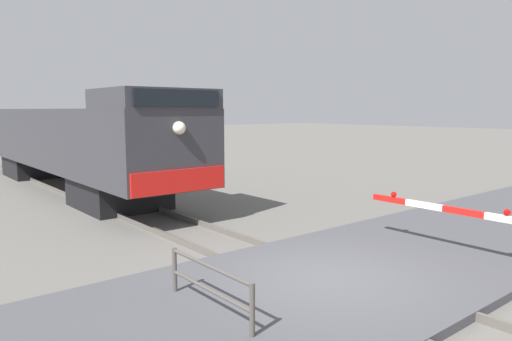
# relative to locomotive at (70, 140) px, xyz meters

# --- Properties ---
(ground_plane) EXTENTS (160.00, 160.00, 0.00)m
(ground_plane) POSITION_rel_locomotive_xyz_m (0.00, -14.45, -2.07)
(ground_plane) COLOR #605E59
(rail_track_left) EXTENTS (0.08, 80.00, 0.15)m
(rail_track_left) POSITION_rel_locomotive_xyz_m (-0.72, -14.45, -1.99)
(rail_track_left) COLOR #59544C
(rail_track_left) RESTS_ON ground_plane
(rail_track_right) EXTENTS (0.08, 80.00, 0.15)m
(rail_track_right) POSITION_rel_locomotive_xyz_m (0.72, -14.45, -1.99)
(rail_track_right) COLOR #59544C
(rail_track_right) RESTS_ON ground_plane
(road_surface) EXTENTS (36.00, 5.08, 0.17)m
(road_surface) POSITION_rel_locomotive_xyz_m (0.00, -14.45, -1.98)
(road_surface) COLOR #47474C
(road_surface) RESTS_ON ground_plane
(locomotive) EXTENTS (3.07, 18.66, 3.94)m
(locomotive) POSITION_rel_locomotive_xyz_m (0.00, 0.00, 0.00)
(locomotive) COLOR black
(locomotive) RESTS_ON ground_plane
(guard_railing) EXTENTS (0.08, 2.25, 0.95)m
(guard_railing) POSITION_rel_locomotive_xyz_m (-2.58, -14.29, -1.46)
(guard_railing) COLOR #4C4742
(guard_railing) RESTS_ON ground_plane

